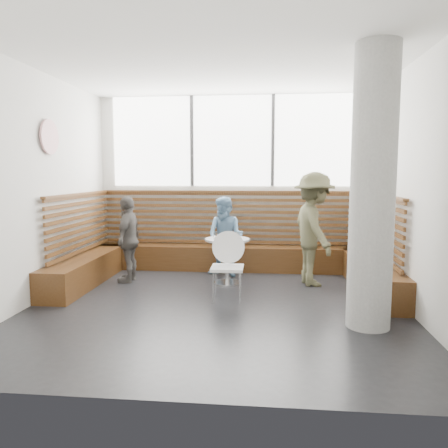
# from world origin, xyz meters

# --- Properties ---
(room) EXTENTS (5.00, 5.00, 3.20)m
(room) POSITION_xyz_m (0.00, 0.00, 1.60)
(room) COLOR silver
(room) RESTS_ON ground
(booth) EXTENTS (5.00, 2.50, 1.44)m
(booth) POSITION_xyz_m (0.00, 1.77, 0.41)
(booth) COLOR #3E240F
(booth) RESTS_ON ground
(concrete_column) EXTENTS (0.50, 0.50, 3.20)m
(concrete_column) POSITION_xyz_m (1.85, -0.60, 1.60)
(concrete_column) COLOR gray
(concrete_column) RESTS_ON ground
(wall_art) EXTENTS (0.03, 0.50, 0.50)m
(wall_art) POSITION_xyz_m (-2.46, 0.40, 2.30)
(wall_art) COLOR white
(wall_art) RESTS_ON room
(cafe_table) EXTENTS (0.72, 0.72, 0.74)m
(cafe_table) POSITION_xyz_m (0.03, 1.23, 0.53)
(cafe_table) COLOR silver
(cafe_table) RESTS_ON ground
(cafe_chair) EXTENTS (0.46, 0.45, 0.97)m
(cafe_chair) POSITION_xyz_m (0.12, 0.31, 0.57)
(cafe_chair) COLOR white
(cafe_chair) RESTS_ON ground
(adult_man) EXTENTS (0.92, 1.29, 1.80)m
(adult_man) POSITION_xyz_m (1.40, 1.31, 0.90)
(adult_man) COLOR #4F4E34
(adult_man) RESTS_ON ground
(child_back) EXTENTS (0.81, 0.72, 1.38)m
(child_back) POSITION_xyz_m (-0.05, 1.74, 0.69)
(child_back) COLOR #5F84A5
(child_back) RESTS_ON ground
(child_left) EXTENTS (0.36, 0.83, 1.41)m
(child_left) POSITION_xyz_m (-1.60, 1.22, 0.70)
(child_left) COLOR #534F4C
(child_left) RESTS_ON ground
(plate_near) EXTENTS (0.21, 0.21, 0.01)m
(plate_near) POSITION_xyz_m (-0.11, 1.36, 0.75)
(plate_near) COLOR white
(plate_near) RESTS_ON cafe_table
(plate_far) EXTENTS (0.18, 0.18, 0.01)m
(plate_far) POSITION_xyz_m (0.15, 1.35, 0.74)
(plate_far) COLOR white
(plate_far) RESTS_ON cafe_table
(glass_left) EXTENTS (0.06, 0.06, 0.10)m
(glass_left) POSITION_xyz_m (-0.16, 1.20, 0.79)
(glass_left) COLOR white
(glass_left) RESTS_ON cafe_table
(glass_mid) EXTENTS (0.07, 0.07, 0.12)m
(glass_mid) POSITION_xyz_m (0.04, 1.19, 0.80)
(glass_mid) COLOR white
(glass_mid) RESTS_ON cafe_table
(glass_right) EXTENTS (0.07, 0.07, 0.10)m
(glass_right) POSITION_xyz_m (0.19, 1.27, 0.79)
(glass_right) COLOR white
(glass_right) RESTS_ON cafe_table
(menu_card) EXTENTS (0.22, 0.15, 0.00)m
(menu_card) POSITION_xyz_m (0.04, 1.09, 0.74)
(menu_card) COLOR #A5C64C
(menu_card) RESTS_ON cafe_table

